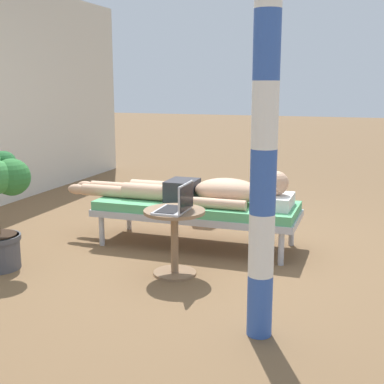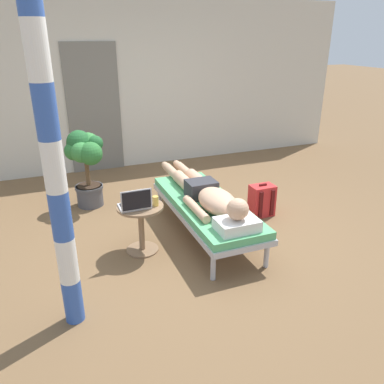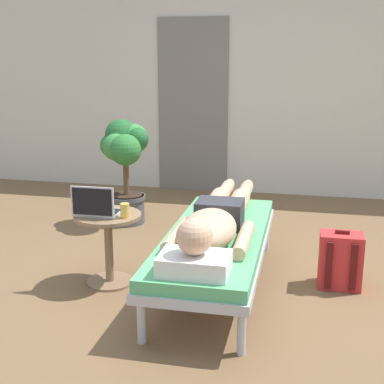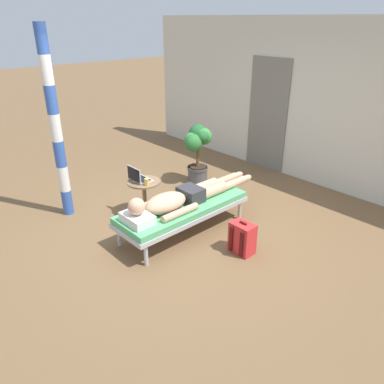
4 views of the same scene
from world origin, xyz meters
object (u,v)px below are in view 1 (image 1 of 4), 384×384
at_px(drink_glass, 187,200).
at_px(laptop, 178,205).
at_px(backpack, 203,203).
at_px(lounge_chair, 197,209).
at_px(porch_post, 265,115).
at_px(person_reclining, 202,191).
at_px(side_table, 175,231).

bearing_deg(drink_glass, laptop, 179.81).
bearing_deg(laptop, backpack, 11.35).
height_order(lounge_chair, porch_post, porch_post).
relative_size(person_reclining, side_table, 4.15).
distance_m(person_reclining, laptop, 0.84).
height_order(person_reclining, drink_glass, person_reclining).
height_order(person_reclining, side_table, person_reclining).
xyz_separation_m(lounge_chair, porch_post, (-1.56, -0.91, 0.96)).
relative_size(person_reclining, porch_post, 0.83).
height_order(drink_glass, backpack, drink_glass).
distance_m(side_table, porch_post, 1.49).
xyz_separation_m(laptop, backpack, (1.69, 0.34, -0.39)).
bearing_deg(laptop, side_table, 40.52).
distance_m(drink_glass, backpack, 1.57).
distance_m(lounge_chair, side_table, 0.77).
distance_m(side_table, backpack, 1.67).
xyz_separation_m(side_table, backpack, (1.63, 0.29, -0.16)).
bearing_deg(person_reclining, side_table, -178.14).
bearing_deg(porch_post, side_table, 46.94).
height_order(drink_glass, porch_post, porch_post).
relative_size(lounge_chair, laptop, 6.02).
bearing_deg(side_table, laptop, -139.48).
distance_m(drink_glass, porch_post, 1.43).
bearing_deg(person_reclining, porch_post, -150.93).
relative_size(laptop, drink_glass, 3.02).
bearing_deg(person_reclining, backpack, 16.99).
distance_m(laptop, backpack, 1.77).
relative_size(lounge_chair, side_table, 3.57).
relative_size(lounge_chair, drink_glass, 18.22).
relative_size(drink_glass, backpack, 0.24).
relative_size(person_reclining, laptop, 7.00).
bearing_deg(backpack, drink_glass, -167.07).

